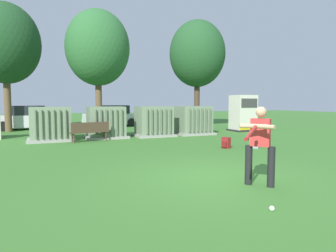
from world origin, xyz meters
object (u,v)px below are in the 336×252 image
at_px(generator_enclosure, 243,113).
at_px(seated_spectator, 254,139).
at_px(transformer_mid_west, 106,123).
at_px(park_bench, 90,130).
at_px(parked_car_leftmost, 26,118).
at_px(parked_car_left_of_center, 112,117).
at_px(transformer_east, 193,121).
at_px(transformer_west, 51,124).
at_px(transformer_mid_east, 154,122).
at_px(batter, 260,142).
at_px(sports_ball, 272,208).
at_px(backpack, 226,143).

bearing_deg(generator_enclosure, seated_spectator, -123.80).
bearing_deg(transformer_mid_west, park_bench, -129.94).
height_order(generator_enclosure, parked_car_leftmost, generator_enclosure).
bearing_deg(parked_car_left_of_center, transformer_mid_west, -104.51).
height_order(transformer_east, parked_car_left_of_center, same).
bearing_deg(parked_car_leftmost, park_bench, -69.31).
relative_size(transformer_west, transformer_mid_west, 1.00).
bearing_deg(transformer_east, transformer_mid_east, 179.40).
bearing_deg(transformer_mid_west, transformer_west, -177.72).
height_order(transformer_west, seated_spectator, transformer_west).
distance_m(batter, sports_ball, 1.76).
relative_size(transformer_west, seated_spectator, 2.18).
height_order(transformer_mid_east, generator_enclosure, generator_enclosure).
height_order(transformer_west, parked_car_leftmost, same).
bearing_deg(transformer_mid_east, sports_ball, -100.06).
distance_m(transformer_mid_west, parked_car_leftmost, 8.09).
bearing_deg(park_bench, sports_ball, -81.29).
bearing_deg(transformer_east, park_bench, -170.82).
bearing_deg(sports_ball, generator_enclosure, 54.67).
xyz_separation_m(generator_enclosure, seated_spectator, (-4.04, -6.04, -0.76)).
height_order(batter, sports_ball, batter).
height_order(batter, parked_car_left_of_center, batter).
distance_m(generator_enclosure, park_bench, 10.03).
bearing_deg(parked_car_left_of_center, generator_enclosure, -44.36).
height_order(seated_spectator, backpack, seated_spectator).
bearing_deg(batter, seated_spectator, 51.82).
distance_m(transformer_mid_west, parked_car_left_of_center, 7.51).
relative_size(transformer_mid_west, park_bench, 1.14).
relative_size(park_bench, parked_car_left_of_center, 0.43).
distance_m(transformer_mid_west, generator_enclosure, 8.92).
bearing_deg(transformer_mid_east, parked_car_leftmost, 132.71).
bearing_deg(parked_car_leftmost, transformer_west, -78.79).
bearing_deg(transformer_mid_west, transformer_mid_east, -4.04).
relative_size(transformer_mid_east, generator_enclosure, 0.91).
height_order(sports_ball, seated_spectator, seated_spectator).
bearing_deg(park_bench, transformer_west, 147.60).
distance_m(generator_enclosure, parked_car_left_of_center, 9.83).
bearing_deg(transformer_mid_east, seated_spectator, -67.08).
relative_size(transformer_mid_west, seated_spectator, 2.18).
relative_size(transformer_east, parked_car_leftmost, 0.49).
height_order(transformer_mid_east, sports_ball, transformer_mid_east).
xyz_separation_m(transformer_mid_west, parked_car_leftmost, (-4.06, 6.99, -0.04)).
height_order(transformer_mid_west, transformer_mid_east, same).
bearing_deg(transformer_mid_west, backpack, -54.45).
relative_size(batter, parked_car_left_of_center, 0.40).
height_order(transformer_west, generator_enclosure, generator_enclosure).
height_order(transformer_mid_east, park_bench, transformer_mid_east).
distance_m(transformer_mid_west, transformer_east, 4.98).
relative_size(transformer_mid_east, batter, 1.21).
xyz_separation_m(transformer_west, seated_spectator, (7.52, -5.53, -0.41)).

